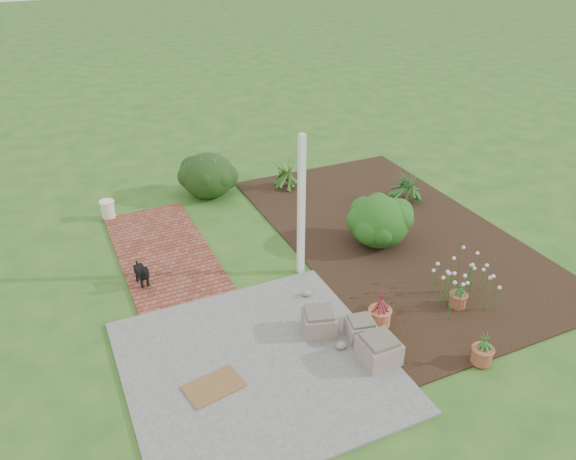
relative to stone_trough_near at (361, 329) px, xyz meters
name	(u,v)px	position (x,y,z in m)	size (l,w,h in m)	color
ground	(287,279)	(-0.33, 1.83, -0.17)	(80.00, 80.00, 0.00)	#23571B
concrete_patio	(257,365)	(-1.58, 0.08, -0.15)	(3.50, 3.50, 0.04)	#5A5A58
brick_path	(163,251)	(-2.03, 3.58, -0.15)	(1.60, 3.50, 0.04)	brown
garden_bed	(394,234)	(2.17, 2.33, -0.16)	(4.00, 7.00, 0.03)	black
veranda_post	(301,207)	(-0.03, 1.93, 1.08)	(0.10, 0.10, 2.50)	white
stone_trough_near	(361,329)	(0.00, 0.00, 0.00)	(0.39, 0.39, 0.26)	gray
stone_trough_mid	(379,351)	(-0.04, -0.53, 0.03)	(0.49, 0.49, 0.33)	gray
stone_trough_far	(319,322)	(-0.49, 0.36, 0.02)	(0.46, 0.46, 0.31)	#766958
coir_doormat	(214,386)	(-2.25, -0.08, -0.12)	(0.74, 0.47, 0.02)	brown
black_dog	(142,272)	(-2.59, 2.61, 0.12)	(0.19, 0.48, 0.41)	black
cream_ceramic_urn	(108,209)	(-2.72, 5.31, 0.05)	(0.26, 0.26, 0.35)	#EFE4C4
evergreen_shrub	(379,220)	(1.69, 2.18, 0.33)	(1.11, 1.11, 0.95)	#0D360E
agapanthus_clump_back	(406,184)	(3.19, 3.45, 0.26)	(0.88, 0.88, 0.79)	#193B12
agapanthus_clump_front	(285,173)	(1.12, 5.12, 0.22)	(0.82, 0.82, 0.73)	#1A4210
pink_flower_patch	(463,283)	(1.90, 0.09, 0.20)	(1.06, 1.06, 0.68)	#113D0F
terracotta_pot_bronze	(380,317)	(0.41, 0.13, -0.01)	(0.32, 0.32, 0.26)	#B7633E
terracotta_pot_small_left	(458,300)	(1.77, 0.01, -0.03)	(0.26, 0.26, 0.22)	#A14D36
terracotta_pot_small_right	(482,355)	(1.23, -1.15, -0.02)	(0.28, 0.28, 0.24)	#964E32
purple_flowering_bush	(208,175)	(-0.53, 5.52, 0.32)	(1.16, 1.16, 0.98)	black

